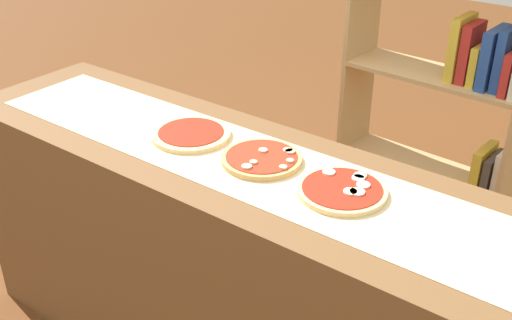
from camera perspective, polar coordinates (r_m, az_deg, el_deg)
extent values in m
cube|color=brown|center=(2.15, 0.00, -11.27)|extent=(2.33, 0.57, 0.92)
cube|color=beige|center=(1.89, 0.00, -0.51)|extent=(2.08, 0.37, 0.00)
cylinder|color=#E5C17F|center=(2.07, -6.00, 2.37)|extent=(0.26, 0.26, 0.02)
cylinder|color=#AD2314|center=(2.06, -6.01, 2.61)|extent=(0.22, 0.22, 0.00)
cylinder|color=tan|center=(1.90, 0.52, 0.08)|extent=(0.25, 0.25, 0.02)
cylinder|color=red|center=(1.90, 0.53, 0.35)|extent=(0.22, 0.22, 0.00)
cylinder|color=#C6B28E|center=(1.92, 3.16, 0.79)|extent=(0.03, 0.03, 0.01)
cylinder|color=#C6B28E|center=(1.92, 0.65, 0.91)|extent=(0.03, 0.03, 0.01)
cylinder|color=#C6B28E|center=(1.83, 2.52, -0.65)|extent=(0.02, 0.02, 0.01)
cylinder|color=#C6B28E|center=(1.86, -0.24, -0.19)|extent=(0.02, 0.02, 0.01)
cylinder|color=#C6B28E|center=(1.87, 3.15, -0.05)|extent=(0.02, 0.02, 0.01)
cylinder|color=#C6B28E|center=(1.92, 2.95, 0.91)|extent=(0.03, 0.03, 0.01)
cylinder|color=#C6B28E|center=(1.83, -0.87, -0.60)|extent=(0.03, 0.03, 0.01)
cylinder|color=#E5C17F|center=(1.76, 7.93, -2.82)|extent=(0.26, 0.26, 0.02)
cylinder|color=#AD2314|center=(1.75, 7.95, -2.55)|extent=(0.23, 0.23, 0.00)
cylinder|color=#EFE5CC|center=(1.80, 9.40, -1.65)|extent=(0.04, 0.04, 0.00)
cylinder|color=#EFE5CC|center=(1.81, 9.58, -1.42)|extent=(0.04, 0.04, 0.00)
cylinder|color=#EFE5CC|center=(1.73, 8.69, -2.89)|extent=(0.04, 0.04, 0.00)
cylinder|color=#EFE5CC|center=(1.82, 6.73, -1.10)|extent=(0.04, 0.04, 0.00)
cylinder|color=#EFE5CC|center=(1.73, 9.32, -2.91)|extent=(0.04, 0.04, 0.00)
cylinder|color=#EFE5CC|center=(1.77, 9.86, -2.26)|extent=(0.04, 0.04, 0.00)
cube|color=tan|center=(2.97, 9.21, 5.38)|extent=(0.04, 0.26, 1.36)
cube|color=tan|center=(3.15, 14.12, -7.80)|extent=(0.75, 0.31, 0.02)
cube|color=#B22823|center=(3.00, 20.06, -8.59)|extent=(0.05, 0.19, 0.18)
cube|color=silver|center=(3.01, 19.26, -8.09)|extent=(0.05, 0.21, 0.20)
cube|color=#47423D|center=(3.02, 18.39, -7.87)|extent=(0.05, 0.16, 0.19)
cube|color=#753384|center=(3.02, 17.66, -7.19)|extent=(0.04, 0.15, 0.23)
cube|color=orange|center=(3.03, 16.79, -6.78)|extent=(0.05, 0.17, 0.24)
cube|color=tan|center=(2.91, 15.15, -0.70)|extent=(0.75, 0.31, 0.02)
cube|color=silver|center=(2.76, 21.74, -1.02)|extent=(0.04, 0.15, 0.20)
cube|color=#47423D|center=(2.78, 20.93, -1.09)|extent=(0.04, 0.17, 0.16)
cube|color=gold|center=(2.79, 20.17, -0.59)|extent=(0.05, 0.19, 0.18)
cube|color=tan|center=(2.73, 16.34, 7.50)|extent=(0.75, 0.31, 0.02)
cube|color=#234799|center=(2.60, 22.02, 8.64)|extent=(0.05, 0.16, 0.25)
cube|color=#234799|center=(2.62, 21.00, 8.79)|extent=(0.05, 0.19, 0.23)
cube|color=gold|center=(2.64, 19.93, 8.31)|extent=(0.04, 0.16, 0.16)
cube|color=#B22823|center=(2.64, 19.17, 9.35)|extent=(0.05, 0.15, 0.24)
cube|color=gold|center=(2.66, 18.32, 9.82)|extent=(0.05, 0.17, 0.26)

